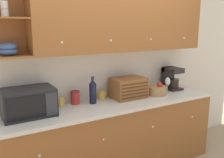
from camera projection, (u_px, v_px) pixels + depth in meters
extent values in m
cube|color=silver|center=(103.00, 69.00, 3.31)|extent=(5.17, 0.06, 2.60)
cube|color=#935628|center=(116.00, 138.00, 3.20)|extent=(2.77, 0.61, 0.89)
cube|color=silver|center=(116.00, 104.00, 3.09)|extent=(2.79, 0.64, 0.04)
sphere|color=white|center=(40.00, 156.00, 2.38)|extent=(0.03, 0.03, 0.03)
sphere|color=white|center=(103.00, 140.00, 2.73)|extent=(0.03, 0.03, 0.03)
sphere|color=white|center=(153.00, 127.00, 3.07)|extent=(0.03, 0.03, 0.03)
sphere|color=white|center=(192.00, 117.00, 3.41)|extent=(0.03, 0.03, 0.03)
cube|color=silver|center=(104.00, 74.00, 3.29)|extent=(2.77, 0.01, 0.61)
cube|color=#935628|center=(124.00, 19.00, 3.11)|extent=(2.35, 0.32, 0.81)
cube|color=#935628|center=(3.00, 17.00, 2.56)|extent=(0.42, 0.02, 0.81)
cube|color=#935628|center=(9.00, 57.00, 2.51)|extent=(0.42, 0.32, 0.02)
cube|color=#935628|center=(5.00, 18.00, 2.43)|extent=(0.42, 0.32, 0.02)
sphere|color=white|center=(62.00, 42.00, 2.59)|extent=(0.03, 0.03, 0.03)
sphere|color=white|center=(111.00, 41.00, 2.88)|extent=(0.03, 0.03, 0.03)
sphere|color=white|center=(151.00, 39.00, 3.17)|extent=(0.03, 0.03, 0.03)
sphere|color=white|center=(184.00, 38.00, 3.46)|extent=(0.03, 0.03, 0.03)
ellipsoid|color=#3D5B93|center=(8.00, 52.00, 2.50)|extent=(0.18, 0.18, 0.08)
ellipsoid|color=#3D5B93|center=(8.00, 47.00, 2.49)|extent=(0.18, 0.18, 0.08)
cylinder|color=silver|center=(5.00, 13.00, 2.42)|extent=(0.07, 0.07, 0.07)
cylinder|color=silver|center=(4.00, 5.00, 2.40)|extent=(0.07, 0.07, 0.08)
cube|color=black|center=(28.00, 102.00, 2.60)|extent=(0.53, 0.36, 0.29)
cube|color=black|center=(26.00, 108.00, 2.42)|extent=(0.37, 0.01, 0.23)
cube|color=#2D2D33|center=(52.00, 104.00, 2.54)|extent=(0.12, 0.01, 0.23)
cylinder|color=gold|center=(60.00, 102.00, 2.93)|extent=(0.09, 0.09, 0.10)
torus|color=gold|center=(64.00, 101.00, 2.95)|extent=(0.01, 0.07, 0.07)
cylinder|color=#B22D28|center=(75.00, 98.00, 3.01)|extent=(0.11, 0.11, 0.15)
cylinder|color=maroon|center=(75.00, 92.00, 3.00)|extent=(0.11, 0.11, 0.01)
cylinder|color=black|center=(93.00, 94.00, 3.03)|extent=(0.09, 0.09, 0.23)
sphere|color=black|center=(93.00, 85.00, 3.00)|extent=(0.09, 0.09, 0.09)
cylinder|color=black|center=(93.00, 80.00, 2.99)|extent=(0.03, 0.03, 0.08)
cylinder|color=gold|center=(101.00, 95.00, 3.22)|extent=(0.09, 0.09, 0.10)
torus|color=gold|center=(105.00, 94.00, 3.25)|extent=(0.01, 0.07, 0.07)
cube|color=brown|center=(128.00, 88.00, 3.26)|extent=(0.44, 0.30, 0.27)
cube|color=#4B2C16|center=(135.00, 97.00, 3.15)|extent=(0.40, 0.01, 0.02)
cube|color=#4B2C16|center=(135.00, 94.00, 3.14)|extent=(0.40, 0.01, 0.02)
cube|color=#4B2C16|center=(135.00, 90.00, 3.13)|extent=(0.40, 0.01, 0.02)
cube|color=#4B2C16|center=(135.00, 87.00, 3.12)|extent=(0.40, 0.01, 0.02)
cube|color=#4B2C16|center=(135.00, 84.00, 3.11)|extent=(0.40, 0.01, 0.02)
cylinder|color=#A87F4C|center=(157.00, 90.00, 3.42)|extent=(0.27, 0.27, 0.12)
sphere|color=red|center=(160.00, 85.00, 3.41)|extent=(0.08, 0.08, 0.08)
cylinder|color=silver|center=(167.00, 92.00, 3.58)|extent=(0.07, 0.07, 0.01)
cylinder|color=silver|center=(167.00, 89.00, 3.57)|extent=(0.01, 0.01, 0.09)
ellipsoid|color=silver|center=(168.00, 81.00, 3.55)|extent=(0.08, 0.08, 0.12)
cube|color=black|center=(172.00, 88.00, 3.72)|extent=(0.21, 0.26, 0.03)
cylinder|color=black|center=(173.00, 83.00, 3.69)|extent=(0.16, 0.16, 0.13)
cube|color=black|center=(168.00, 77.00, 3.78)|extent=(0.21, 0.06, 0.33)
cube|color=black|center=(173.00, 70.00, 3.67)|extent=(0.21, 0.26, 0.07)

